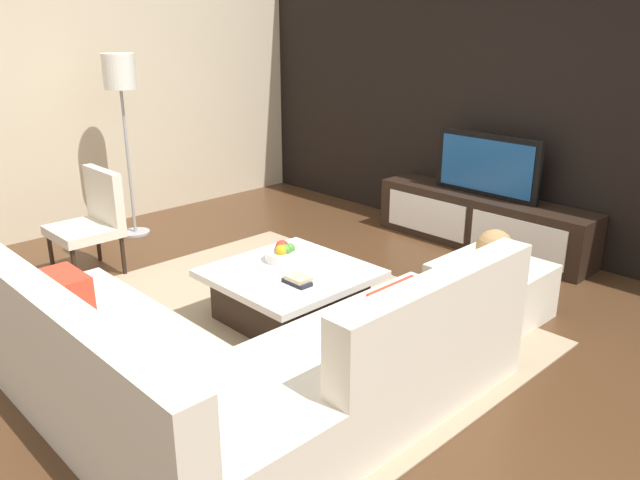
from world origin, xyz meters
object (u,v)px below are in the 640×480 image
(television, at_px, (487,165))
(floor_lamp, at_px, (120,85))
(coffee_table, at_px, (290,294))
(fruit_bowl, at_px, (284,253))
(accent_chair_near, at_px, (93,216))
(ottoman, at_px, (490,291))
(decorative_ball, at_px, (494,247))
(sectional_couch, at_px, (230,366))
(book_stack, at_px, (298,280))
(media_console, at_px, (482,221))

(television, height_order, floor_lamp, floor_lamp)
(coffee_table, distance_m, fruit_bowl, 0.31)
(coffee_table, xyz_separation_m, accent_chair_near, (-1.83, -0.57, 0.29))
(coffee_table, distance_m, ottoman, 1.44)
(decorative_ball, bearing_deg, sectional_couch, -99.38)
(accent_chair_near, distance_m, ottoman, 3.24)
(sectional_couch, bearing_deg, ottoman, 80.62)
(book_stack, bearing_deg, sectional_couch, -64.91)
(accent_chair_near, bearing_deg, sectional_couch, -6.18)
(fruit_bowl, relative_size, book_stack, 1.39)
(floor_lamp, distance_m, book_stack, 2.92)
(television, relative_size, ottoman, 1.49)
(floor_lamp, bearing_deg, television, 39.69)
(decorative_ball, bearing_deg, fruit_bowl, -139.39)
(television, distance_m, book_stack, 2.45)
(accent_chair_near, bearing_deg, ottoman, 33.84)
(sectional_couch, height_order, decorative_ball, sectional_couch)
(ottoman, height_order, book_stack, book_stack)
(ottoman, bearing_deg, television, 124.89)
(media_console, relative_size, ottoman, 3.01)
(decorative_ball, relative_size, book_stack, 1.29)
(sectional_couch, relative_size, fruit_bowl, 8.58)
(television, xyz_separation_m, coffee_table, (-0.10, -2.30, -0.58))
(media_console, relative_size, decorative_ball, 8.11)
(coffee_table, relative_size, accent_chair_near, 1.16)
(ottoman, bearing_deg, accent_chair_near, -149.45)
(television, bearing_deg, ottoman, -55.11)
(fruit_bowl, bearing_deg, accent_chair_near, -157.89)
(fruit_bowl, bearing_deg, book_stack, -28.87)
(media_console, distance_m, floor_lamp, 3.59)
(media_console, bearing_deg, floor_lamp, -140.32)
(decorative_ball, bearing_deg, ottoman, 0.00)
(sectional_couch, bearing_deg, decorative_ball, 80.62)
(coffee_table, xyz_separation_m, decorative_ball, (0.95, 1.07, 0.33))
(fruit_bowl, bearing_deg, ottoman, 40.61)
(sectional_couch, distance_m, floor_lamp, 3.51)
(floor_lamp, bearing_deg, ottoman, 15.14)
(fruit_bowl, distance_m, decorative_ball, 1.50)
(television, distance_m, accent_chair_near, 3.47)
(floor_lamp, distance_m, ottoman, 3.80)
(coffee_table, bearing_deg, book_stack, -28.90)
(coffee_table, bearing_deg, floor_lamp, 176.89)
(sectional_couch, xyz_separation_m, floor_lamp, (-3.12, 1.11, 1.17))
(accent_chair_near, relative_size, floor_lamp, 0.50)
(coffee_table, height_order, book_stack, book_stack)
(fruit_bowl, bearing_deg, decorative_ball, 40.61)
(ottoman, xyz_separation_m, decorative_ball, (0.00, 0.00, 0.33))
(accent_chair_near, xyz_separation_m, book_stack, (2.04, 0.45, -0.09))
(sectional_couch, height_order, coffee_table, sectional_couch)
(media_console, relative_size, coffee_table, 2.08)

